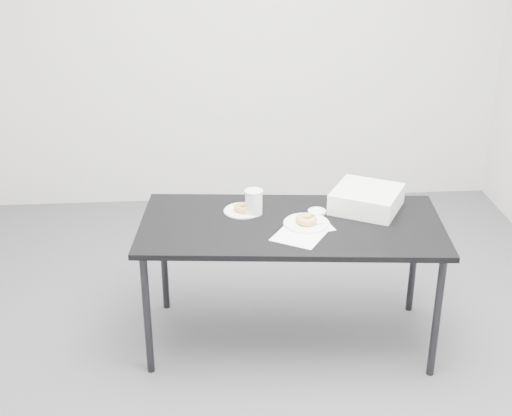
{
  "coord_description": "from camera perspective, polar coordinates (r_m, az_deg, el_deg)",
  "views": [
    {
      "loc": [
        -0.26,
        -3.23,
        2.29
      ],
      "look_at": [
        -0.01,
        0.02,
        0.81
      ],
      "focal_mm": 50.0,
      "sensor_mm": 36.0,
      "label": 1
    }
  ],
  "objects": [
    {
      "name": "donut_far",
      "position": [
        3.78,
        -1.05,
        0.04
      ],
      "size": [
        0.11,
        0.11,
        0.03
      ],
      "primitive_type": "torus",
      "rotation": [
        0.0,
        0.0,
        0.17
      ],
      "color": "gold",
      "rests_on": "plate_far"
    },
    {
      "name": "logo_patch",
      "position": [
        3.64,
        4.84,
        -1.37
      ],
      "size": [
        0.06,
        0.06,
        0.0
      ],
      "primitive_type": "cube",
      "rotation": [
        0.0,
        0.0,
        -0.54
      ],
      "color": "green",
      "rests_on": "scorecard"
    },
    {
      "name": "floor",
      "position": [
        3.96,
        0.21,
        -10.82
      ],
      "size": [
        4.0,
        4.0,
        0.0
      ],
      "primitive_type": "plane",
      "color": "#4A4A4F",
      "rests_on": "ground"
    },
    {
      "name": "scorecard",
      "position": [
        3.55,
        3.64,
        -2.03
      ],
      "size": [
        0.34,
        0.36,
        0.0
      ],
      "primitive_type": "cube",
      "rotation": [
        0.0,
        0.0,
        -0.54
      ],
      "color": "white",
      "rests_on": "table"
    },
    {
      "name": "donut_near",
      "position": [
        3.64,
        4.07,
        -0.92
      ],
      "size": [
        0.12,
        0.12,
        0.04
      ],
      "primitive_type": "torus",
      "rotation": [
        0.0,
        0.0,
        0.13
      ],
      "color": "gold",
      "rests_on": "plate_near"
    },
    {
      "name": "coffee_cup",
      "position": [
        3.73,
        -0.19,
        0.48
      ],
      "size": [
        0.09,
        0.09,
        0.14
      ],
      "primitive_type": "cylinder",
      "color": "white",
      "rests_on": "table"
    },
    {
      "name": "plate_near",
      "position": [
        3.64,
        4.06,
        -1.22
      ],
      "size": [
        0.24,
        0.24,
        0.01
      ],
      "primitive_type": "cylinder",
      "color": "white",
      "rests_on": "napkin"
    },
    {
      "name": "pen",
      "position": [
        3.62,
        4.54,
        -1.39
      ],
      "size": [
        0.13,
        0.04,
        0.01
      ],
      "primitive_type": "cylinder",
      "rotation": [
        0.0,
        1.57,
        0.21
      ],
      "color": "#0D9153",
      "rests_on": "scorecard"
    },
    {
      "name": "wall_back",
      "position": [
        5.32,
        -1.55,
        14.27
      ],
      "size": [
        4.0,
        0.02,
        2.7
      ],
      "primitive_type": "cube",
      "color": "beige",
      "rests_on": "floor"
    },
    {
      "name": "table",
      "position": [
        3.68,
        2.82,
        -1.95
      ],
      "size": [
        1.61,
        0.87,
        0.71
      ],
      "rotation": [
        0.0,
        0.0,
        -0.09
      ],
      "color": "black",
      "rests_on": "floor"
    },
    {
      "name": "cup_lid",
      "position": [
        3.78,
        4.9,
        -0.28
      ],
      "size": [
        0.1,
        0.1,
        0.01
      ],
      "primitive_type": "cylinder",
      "color": "white",
      "rests_on": "table"
    },
    {
      "name": "plate_far",
      "position": [
        3.78,
        -1.05,
        -0.22
      ],
      "size": [
        0.2,
        0.2,
        0.01
      ],
      "primitive_type": "cylinder",
      "color": "white",
      "rests_on": "table"
    },
    {
      "name": "bakery_box",
      "position": [
        3.84,
        8.84,
        0.72
      ],
      "size": [
        0.45,
        0.45,
        0.11
      ],
      "primitive_type": "cube",
      "rotation": [
        0.0,
        0.0,
        -0.5
      ],
      "color": "silver",
      "rests_on": "table"
    },
    {
      "name": "napkin",
      "position": [
        3.63,
        4.7,
        -1.43
      ],
      "size": [
        0.2,
        0.2,
        0.0
      ],
      "primitive_type": "cube",
      "rotation": [
        0.0,
        0.0,
        0.27
      ],
      "color": "white",
      "rests_on": "table"
    }
  ]
}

